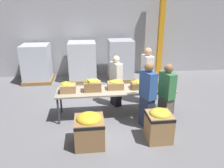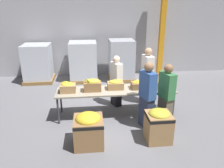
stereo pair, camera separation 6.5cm
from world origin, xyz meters
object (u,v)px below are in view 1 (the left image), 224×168
(volunteer_0, at_px, (116,81))
(volunteer_3, at_px, (147,96))
(banana_box_3, at_px, (139,84))
(donation_bin_1, at_px, (159,124))
(volunteer_1, at_px, (166,96))
(pallet_stack_1, at_px, (120,60))
(banana_box_4, at_px, (163,84))
(sorting_table, at_px, (116,91))
(pallet_stack_2, at_px, (37,64))
(pallet_stack_0, at_px, (82,62))
(banana_box_0, at_px, (68,87))
(donation_bin_0, at_px, (89,129))
(banana_box_2, at_px, (116,84))
(support_pillar, at_px, (161,27))
(banana_box_1, at_px, (92,85))
(volunteer_2, at_px, (147,76))

(volunteer_0, distance_m, volunteer_3, 1.41)
(banana_box_3, xyz_separation_m, donation_bin_1, (0.15, -1.29, -0.46))
(volunteer_1, height_order, pallet_stack_1, pallet_stack_1)
(banana_box_3, bearing_deg, pallet_stack_1, 90.68)
(banana_box_3, distance_m, banana_box_4, 0.62)
(sorting_table, xyz_separation_m, pallet_stack_2, (-2.64, 3.12, 0.01))
(volunteer_1, xyz_separation_m, volunteer_3, (-0.47, -0.01, 0.03))
(volunteer_1, bearing_deg, volunteer_0, 22.86)
(donation_bin_1, distance_m, pallet_stack_0, 4.67)
(pallet_stack_0, bearing_deg, donation_bin_1, -68.92)
(volunteer_3, bearing_deg, banana_box_0, 52.80)
(banana_box_0, xyz_separation_m, donation_bin_0, (0.50, -1.25, -0.48))
(banana_box_2, bearing_deg, volunteer_0, 80.76)
(support_pillar, height_order, pallet_stack_1, support_pillar)
(pallet_stack_0, height_order, pallet_stack_1, pallet_stack_1)
(volunteer_1, height_order, donation_bin_0, volunteer_1)
(banana_box_0, relative_size, banana_box_1, 0.88)
(banana_box_4, distance_m, pallet_stack_1, 3.13)
(sorting_table, xyz_separation_m, banana_box_3, (0.63, 0.02, 0.16))
(banana_box_2, distance_m, volunteer_0, 0.58)
(donation_bin_0, bearing_deg, sorting_table, 59.74)
(volunteer_0, height_order, pallet_stack_0, pallet_stack_0)
(volunteer_1, height_order, volunteer_3, volunteer_3)
(sorting_table, xyz_separation_m, banana_box_1, (-0.61, -0.01, 0.21))
(volunteer_2, xyz_separation_m, donation_bin_0, (-1.77, -1.99, -0.45))
(volunteer_0, distance_m, pallet_stack_0, 2.64)
(pallet_stack_0, bearing_deg, banana_box_1, -84.81)
(volunteer_1, bearing_deg, volunteer_3, 75.21)
(banana_box_2, bearing_deg, volunteer_3, -47.58)
(banana_box_4, xyz_separation_m, volunteer_2, (-0.22, 0.80, -0.04))
(volunteer_1, relative_size, pallet_stack_0, 1.04)
(volunteer_2, distance_m, pallet_stack_1, 2.30)
(donation_bin_1, xyz_separation_m, pallet_stack_1, (-0.19, 4.24, 0.38))
(support_pillar, relative_size, pallet_stack_2, 2.77)
(volunteer_2, height_order, pallet_stack_0, volunteer_2)
(banana_box_4, distance_m, volunteer_0, 1.36)
(pallet_stack_0, bearing_deg, sorting_table, -73.76)
(support_pillar, bearing_deg, banana_box_1, -131.13)
(support_pillar, xyz_separation_m, pallet_stack_1, (-1.65, -0.29, -1.22))
(pallet_stack_1, bearing_deg, pallet_stack_2, 177.41)
(pallet_stack_2, bearing_deg, volunteer_2, -33.27)
(volunteer_0, bearing_deg, pallet_stack_1, 144.25)
(pallet_stack_1, bearing_deg, donation_bin_1, -87.49)
(banana_box_0, distance_m, banana_box_4, 2.48)
(pallet_stack_2, bearing_deg, sorting_table, -49.81)
(banana_box_2, height_order, volunteer_0, volunteer_0)
(volunteer_2, bearing_deg, sorting_table, -61.78)
(volunteer_0, bearing_deg, volunteer_1, 15.60)
(banana_box_2, xyz_separation_m, volunteer_1, (1.14, -0.72, -0.08))
(pallet_stack_0, relative_size, pallet_stack_1, 0.96)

